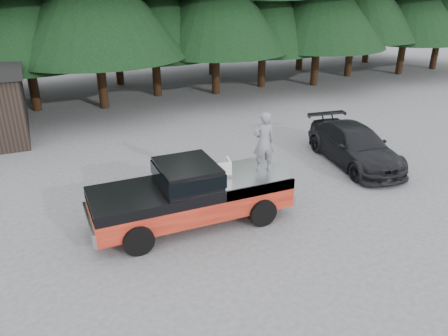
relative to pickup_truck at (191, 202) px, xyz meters
name	(u,v)px	position (x,y,z in m)	size (l,w,h in m)	color
ground	(224,229)	(0.72, -0.74, -0.67)	(120.00, 120.00, 0.00)	#4D4D50
pickup_truck	(191,202)	(0.00, 0.00, 0.00)	(6.00, 2.04, 1.33)	red
truck_cab	(187,173)	(-0.10, 0.00, 0.96)	(1.66, 1.90, 0.59)	black
air_compressor	(219,168)	(0.98, 0.17, 0.88)	(0.64, 0.53, 0.44)	silver
man_on_bed	(264,142)	(2.30, -0.10, 1.59)	(0.68, 0.44, 1.86)	slate
parked_car	(355,145)	(7.40, 1.75, 0.06)	(2.04, 5.02, 1.46)	black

